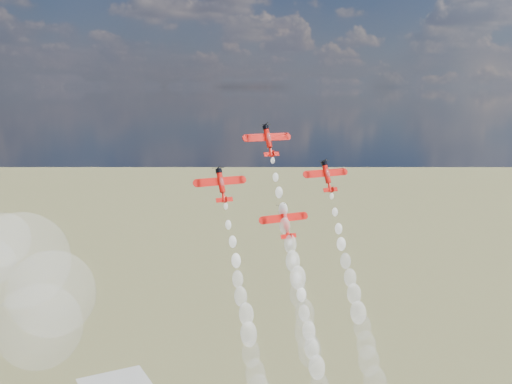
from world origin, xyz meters
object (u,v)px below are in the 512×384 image
object	(u,v)px
plane_right	(327,176)
plane_slot	(285,221)
plane_left	(221,184)
plane_lead	(268,140)

from	to	relation	value
plane_right	plane_slot	xyz separation A→B (m)	(-15.82, -4.59, -10.08)
plane_left	plane_slot	distance (m)	19.31
plane_lead	plane_slot	xyz separation A→B (m)	(0.00, -9.17, -20.16)
plane_right	plane_left	bearing A→B (deg)	180.00
plane_lead	plane_slot	world-z (taller)	plane_lead
plane_lead	plane_left	bearing A→B (deg)	-163.84
plane_right	plane_lead	bearing A→B (deg)	163.84
plane_lead	plane_right	xyz separation A→B (m)	(15.82, -4.59, -10.08)
plane_left	plane_slot	size ratio (longest dim) A/B	1.00
plane_left	plane_slot	world-z (taller)	plane_left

